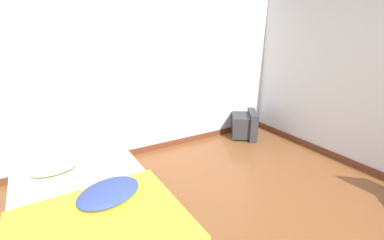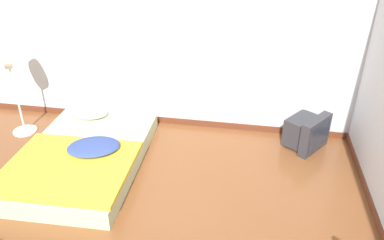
{
  "view_description": "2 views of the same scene",
  "coord_description": "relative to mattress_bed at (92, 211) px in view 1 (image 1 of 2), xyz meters",
  "views": [
    {
      "loc": [
        -1.04,
        -0.76,
        1.77
      ],
      "look_at": [
        0.44,
        1.81,
        0.74
      ],
      "focal_mm": 24.0,
      "sensor_mm": 36.0,
      "label": 1
    },
    {
      "loc": [
        1.13,
        -2.01,
        2.72
      ],
      "look_at": [
        0.43,
        1.87,
        0.56
      ],
      "focal_mm": 35.0,
      "sensor_mm": 36.0,
      "label": 2
    }
  ],
  "objects": [
    {
      "name": "mattress_bed",
      "position": [
        0.0,
        0.0,
        0.0
      ],
      "size": [
        1.46,
        2.12,
        0.36
      ],
      "color": "beige",
      "rests_on": "ground_plane"
    },
    {
      "name": "crt_tv",
      "position": [
        2.72,
        0.92,
        0.09
      ],
      "size": [
        0.62,
        0.65,
        0.46
      ],
      "color": "#333338",
      "rests_on": "ground_plane"
    },
    {
      "name": "wall_back",
      "position": [
        0.86,
        1.26,
        1.16
      ],
      "size": [
        7.33,
        0.08,
        2.6
      ],
      "color": "silver",
      "rests_on": "ground_plane"
    }
  ]
}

